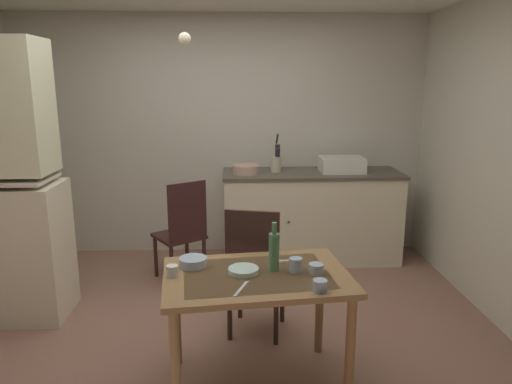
# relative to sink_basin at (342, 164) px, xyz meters

# --- Properties ---
(ground_plane) EXTENTS (5.31, 5.31, 0.00)m
(ground_plane) POSITION_rel_sink_basin_xyz_m (-1.24, -1.58, -1.02)
(ground_plane) COLOR #8C6453
(wall_back) EXTENTS (4.41, 0.10, 2.53)m
(wall_back) POSITION_rel_sink_basin_xyz_m (-1.24, 0.37, 0.25)
(wall_back) COLOR beige
(wall_back) RESTS_ON ground
(counter_cabinet) EXTENTS (1.83, 0.64, 0.94)m
(counter_cabinet) POSITION_rel_sink_basin_xyz_m (-0.30, -0.00, -0.55)
(counter_cabinet) COLOR beige
(counter_cabinet) RESTS_ON ground
(sink_basin) EXTENTS (0.44, 0.34, 0.15)m
(sink_basin) POSITION_rel_sink_basin_xyz_m (0.00, 0.00, 0.00)
(sink_basin) COLOR white
(sink_basin) RESTS_ON counter_cabinet
(hand_pump) EXTENTS (0.05, 0.27, 0.39)m
(hand_pump) POSITION_rel_sink_basin_xyz_m (-0.66, 0.05, 0.09)
(hand_pump) COLOR #232328
(hand_pump) RESTS_ON counter_cabinet
(mixing_bowl_counter) EXTENTS (0.27, 0.27, 0.09)m
(mixing_bowl_counter) POSITION_rel_sink_basin_xyz_m (-0.98, -0.05, -0.03)
(mixing_bowl_counter) COLOR tan
(mixing_bowl_counter) RESTS_ON counter_cabinet
(stoneware_crock) EXTENTS (0.11, 0.11, 0.15)m
(stoneware_crock) POSITION_rel_sink_basin_xyz_m (-0.68, 0.03, -0.00)
(stoneware_crock) COLOR #C1B79E
(stoneware_crock) RESTS_ON counter_cabinet
(dining_table) EXTENTS (1.17, 0.84, 0.74)m
(dining_table) POSITION_rel_sink_basin_xyz_m (-0.97, -2.14, -0.38)
(dining_table) COLOR olive
(dining_table) RESTS_ON ground
(chair_far_side) EXTENTS (0.48, 0.48, 0.99)m
(chair_far_side) POSITION_rel_sink_basin_xyz_m (-0.95, -1.56, -0.50)
(chair_far_side) COLOR #34261E
(chair_far_side) RESTS_ON ground
(chair_by_counter) EXTENTS (0.56, 0.56, 0.97)m
(chair_by_counter) POSITION_rel_sink_basin_xyz_m (-1.59, -0.53, -0.52)
(chair_by_counter) COLOR #381F1B
(chair_by_counter) RESTS_ON ground
(serving_bowl_wide) EXTENTS (0.17, 0.17, 0.05)m
(serving_bowl_wide) POSITION_rel_sink_basin_xyz_m (-1.35, -2.00, -0.25)
(serving_bowl_wide) COLOR #9EB2C6
(serving_bowl_wide) RESTS_ON dining_table
(soup_bowl_small) EXTENTS (0.18, 0.18, 0.03)m
(soup_bowl_small) POSITION_rel_sink_basin_xyz_m (-1.05, -2.12, -0.26)
(soup_bowl_small) COLOR #ADD1C1
(soup_bowl_small) RESTS_ON dining_table
(teacup_mint) EXTENTS (0.08, 0.08, 0.08)m
(teacup_mint) POSITION_rel_sink_basin_xyz_m (-0.73, -2.11, -0.24)
(teacup_mint) COLOR #9EB2C6
(teacup_mint) RESTS_ON dining_table
(teacup_cream) EXTENTS (0.08, 0.08, 0.07)m
(teacup_cream) POSITION_rel_sink_basin_xyz_m (-0.64, -2.40, -0.24)
(teacup_cream) COLOR #9EB2C6
(teacup_cream) RESTS_ON dining_table
(mug_tall) EXTENTS (0.09, 0.09, 0.06)m
(mug_tall) POSITION_rel_sink_basin_xyz_m (-0.62, -2.15, -0.25)
(mug_tall) COLOR #9EB2C6
(mug_tall) RESTS_ON dining_table
(mug_dark) EXTENTS (0.07, 0.07, 0.07)m
(mug_dark) POSITION_rel_sink_basin_xyz_m (-1.46, -2.16, -0.24)
(mug_dark) COLOR white
(mug_dark) RESTS_ON dining_table
(glass_bottle) EXTENTS (0.06, 0.06, 0.30)m
(glass_bottle) POSITION_rel_sink_basin_xyz_m (-0.86, -2.09, -0.15)
(glass_bottle) COLOR #4C7F56
(glass_bottle) RESTS_ON dining_table
(table_knife) EXTENTS (0.09, 0.20, 0.00)m
(table_knife) POSITION_rel_sink_basin_xyz_m (-1.06, -2.35, -0.27)
(table_knife) COLOR silver
(table_knife) RESTS_ON dining_table
(teaspoon_near_bowl) EXTENTS (0.15, 0.03, 0.00)m
(teaspoon_near_bowl) POSITION_rel_sink_basin_xyz_m (-0.76, -1.95, -0.27)
(teaspoon_near_bowl) COLOR beige
(teaspoon_near_bowl) RESTS_ON dining_table
(pendant_bulb) EXTENTS (0.08, 0.08, 0.08)m
(pendant_bulb) POSITION_rel_sink_basin_xyz_m (-1.40, -1.59, 1.10)
(pendant_bulb) COLOR #F9EFCC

